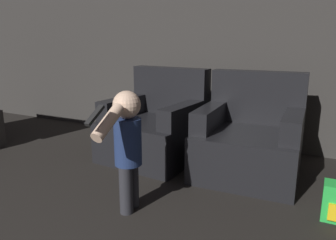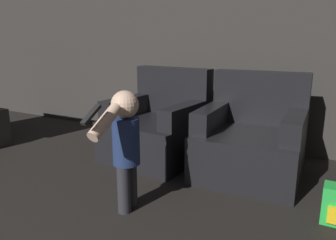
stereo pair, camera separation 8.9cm
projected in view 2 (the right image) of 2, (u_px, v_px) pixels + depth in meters
The scene contains 4 objects.
wall_back at pixel (192, 33), 3.90m from camera, with size 8.40×0.05×2.60m.
armchair_left at pixel (158, 128), 3.46m from camera, with size 0.98×0.96×0.93m.
armchair_right at pixel (251, 141), 3.01m from camera, with size 0.93×0.91×0.93m.
person_toddler at pixel (125, 142), 2.32m from camera, with size 0.20×0.61×0.89m.
Camera 2 is at (1.66, 0.81, 1.23)m, focal length 35.00 mm.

